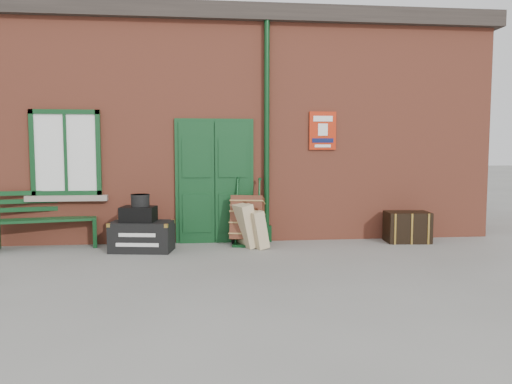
{
  "coord_description": "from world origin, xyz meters",
  "views": [
    {
      "loc": [
        -0.54,
        -7.62,
        1.72
      ],
      "look_at": [
        0.36,
        0.6,
        1.0
      ],
      "focal_mm": 35.0,
      "sensor_mm": 36.0,
      "label": 1
    }
  ],
  "objects": [
    {
      "name": "bench",
      "position": [
        -3.22,
        1.33,
        0.52
      ],
      "size": [
        1.72,
        0.82,
        1.03
      ],
      "rotation": [
        0.0,
        0.0,
        0.19
      ],
      "color": "#0F3A1A",
      "rests_on": "ground"
    },
    {
      "name": "strongbox",
      "position": [
        -1.59,
        0.81,
        0.63
      ],
      "size": [
        0.61,
        0.49,
        0.25
      ],
      "primitive_type": "cube",
      "rotation": [
        0.0,
        0.0,
        -0.17
      ],
      "color": "black",
      "rests_on": "houdini_trunk"
    },
    {
      "name": "suitcase_back",
      "position": [
        0.22,
        0.98,
        0.39
      ],
      "size": [
        0.52,
        0.63,
        0.78
      ],
      "primitive_type": "cube",
      "rotation": [
        0.0,
        -0.21,
        0.33
      ],
      "color": "tan",
      "rests_on": "ground"
    },
    {
      "name": "porter_trolley",
      "position": [
        0.28,
        1.2,
        0.45
      ],
      "size": [
        0.69,
        0.73,
        1.17
      ],
      "rotation": [
        0.0,
        0.0,
        -0.23
      ],
      "color": "#0D3517",
      "rests_on": "ground"
    },
    {
      "name": "ground",
      "position": [
        0.0,
        0.0,
        0.0
      ],
      "size": [
        80.0,
        80.0,
        0.0
      ],
      "primitive_type": "plane",
      "color": "gray",
      "rests_on": "ground"
    },
    {
      "name": "hatbox",
      "position": [
        -1.56,
        0.84,
        0.86
      ],
      "size": [
        0.35,
        0.35,
        0.2
      ],
      "primitive_type": "cylinder",
      "rotation": [
        0.0,
        0.0,
        -0.17
      ],
      "color": "black",
      "rests_on": "strongbox"
    },
    {
      "name": "houdini_trunk",
      "position": [
        -1.54,
        0.81,
        0.25
      ],
      "size": [
        1.09,
        0.72,
        0.5
      ],
      "primitive_type": "cube",
      "rotation": [
        0.0,
        0.0,
        -0.17
      ],
      "color": "black",
      "rests_on": "ground"
    },
    {
      "name": "suitcase_front",
      "position": [
        0.4,
        0.88,
        0.33
      ],
      "size": [
        0.45,
        0.56,
        0.67
      ],
      "primitive_type": "cube",
      "rotation": [
        0.0,
        -0.18,
        0.33
      ],
      "color": "tan",
      "rests_on": "ground"
    },
    {
      "name": "station_building",
      "position": [
        -0.0,
        3.49,
        2.16
      ],
      "size": [
        10.3,
        4.3,
        4.36
      ],
      "color": "#A54C35",
      "rests_on": "ground"
    },
    {
      "name": "dark_trunk",
      "position": [
        3.23,
        1.12,
        0.28
      ],
      "size": [
        0.82,
        0.57,
        0.56
      ],
      "primitive_type": "cube",
      "rotation": [
        0.0,
        0.0,
        -0.08
      ],
      "color": "black",
      "rests_on": "ground"
    }
  ]
}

